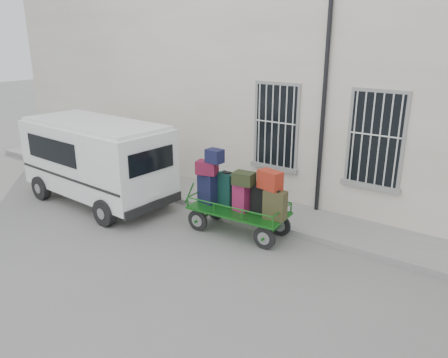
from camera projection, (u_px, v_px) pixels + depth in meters
The scene contains 5 objects.
ground at pixel (224, 245), 10.07m from camera, with size 80.00×80.00×0.00m, color slate.
building at pixel (329, 90), 13.35m from camera, with size 24.00×5.15×6.00m.
sidewalk at pixel (272, 212), 11.74m from camera, with size 24.00×1.70×0.15m, color gray.
luggage_cart at pixel (239, 196), 10.40m from camera, with size 2.86×1.24×2.04m.
van at pixel (97, 157), 12.29m from camera, with size 4.77×2.31×2.35m.
Camera 1 is at (5.34, -7.35, 4.62)m, focal length 35.00 mm.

